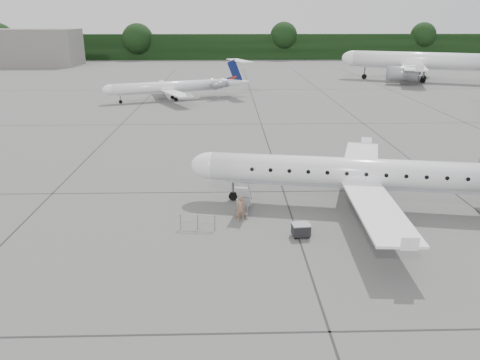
{
  "coord_description": "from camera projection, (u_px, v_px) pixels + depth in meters",
  "views": [
    {
      "loc": [
        -7.58,
        -28.47,
        12.71
      ],
      "look_at": [
        -6.76,
        1.63,
        2.3
      ],
      "focal_mm": 35.0,
      "sensor_mm": 36.0,
      "label": 1
    }
  ],
  "objects": [
    {
      "name": "safety_railing",
      "position": [
        198.0,
        222.0,
        29.61
      ],
      "size": [
        2.19,
        0.36,
        1.0
      ],
      "primitive_type": null,
      "rotation": [
        0.0,
        0.0,
        -0.13
      ],
      "color": "gray",
      "rests_on": "ground"
    },
    {
      "name": "passenger",
      "position": [
        241.0,
        208.0,
        30.87
      ],
      "size": [
        0.66,
        0.47,
        1.7
      ],
      "primitive_type": "imported",
      "rotation": [
        0.0,
        0.0,
        0.1
      ],
      "color": "#8C674C",
      "rests_on": "ground"
    },
    {
      "name": "main_regional_jet",
      "position": [
        368.0,
        159.0,
        32.08
      ],
      "size": [
        31.13,
        24.78,
        7.18
      ],
      "primitive_type": null,
      "rotation": [
        0.0,
        0.0,
        -0.18
      ],
      "color": "white",
      "rests_on": "ground"
    },
    {
      "name": "bg_narrowbody",
      "position": [
        418.0,
        52.0,
        98.27
      ],
      "size": [
        40.78,
        36.02,
        12.13
      ],
      "primitive_type": null,
      "rotation": [
        0.0,
        0.0,
        -0.42
      ],
      "color": "white",
      "rests_on": "ground"
    },
    {
      "name": "airstair",
      "position": [
        244.0,
        197.0,
        32.0
      ],
      "size": [
        1.24,
        2.42,
        2.25
      ],
      "primitive_type": null,
      "rotation": [
        0.0,
        0.0,
        -0.18
      ],
      "color": "white",
      "rests_on": "ground"
    },
    {
      "name": "ground",
      "position": [
        342.0,
        220.0,
        31.24
      ],
      "size": [
        320.0,
        320.0,
        0.0
      ],
      "primitive_type": "plane",
      "color": "slate",
      "rests_on": "ground"
    },
    {
      "name": "baggage_cart",
      "position": [
        301.0,
        230.0,
        28.65
      ],
      "size": [
        1.13,
        0.95,
        0.91
      ],
      "primitive_type": null,
      "rotation": [
        0.0,
        0.0,
        0.11
      ],
      "color": "black",
      "rests_on": "ground"
    },
    {
      "name": "bg_regional_left",
      "position": [
        168.0,
        81.0,
        75.84
      ],
      "size": [
        27.89,
        24.1,
        6.14
      ],
      "primitive_type": null,
      "rotation": [
        0.0,
        0.0,
        0.36
      ],
      "color": "white",
      "rests_on": "ground"
    },
    {
      "name": "treeline",
      "position": [
        250.0,
        47.0,
        152.76
      ],
      "size": [
        260.0,
        4.0,
        8.0
      ],
      "primitive_type": "cube",
      "color": "black",
      "rests_on": "ground"
    },
    {
      "name": "terminal_building",
      "position": [
        6.0,
        48.0,
        131.74
      ],
      "size": [
        40.0,
        14.0,
        10.0
      ],
      "primitive_type": "cube",
      "color": "slate",
      "rests_on": "ground"
    }
  ]
}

